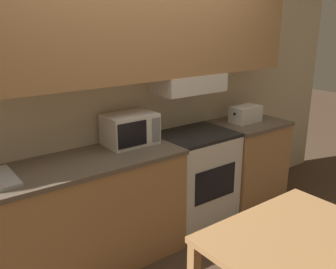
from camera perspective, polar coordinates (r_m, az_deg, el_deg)
ground_plane at (r=3.67m, az=-5.87°, el=-13.94°), size 16.00×16.00×0.00m
wall_back at (r=3.12m, az=-5.84°, el=10.00°), size 5.62×0.38×2.55m
lower_counter_main at (r=2.96m, az=-15.01°, el=-12.62°), size 1.84×0.60×0.90m
lower_counter_right_stub at (r=4.01m, az=11.82°, el=-4.22°), size 0.71×0.60×0.90m
stove_range at (r=3.56m, az=4.13°, el=-6.73°), size 0.68×0.55×0.90m
microwave at (r=3.09m, az=-5.79°, el=0.85°), size 0.42×0.29×0.26m
toaster at (r=3.83m, az=11.73°, el=3.09°), size 0.32×0.19×0.16m
dining_table at (r=2.33m, az=18.59°, el=-16.58°), size 1.01×0.71×0.74m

